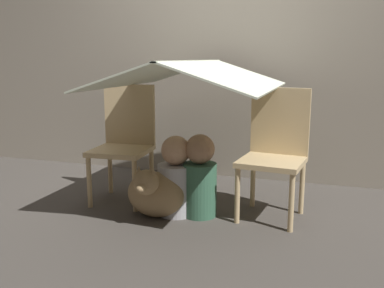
# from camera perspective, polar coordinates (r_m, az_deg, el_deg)

# --- Properties ---
(ground_plane) EXTENTS (8.80, 8.80, 0.00)m
(ground_plane) POSITION_cam_1_polar(r_m,az_deg,el_deg) (3.18, -0.36, -9.05)
(ground_plane) COLOR #47423D
(wall_back) EXTENTS (7.00, 0.05, 2.50)m
(wall_back) POSITION_cam_1_polar(r_m,az_deg,el_deg) (4.00, 4.52, 13.37)
(wall_back) COLOR gray
(wall_back) RESTS_ON ground_plane
(chair_left) EXTENTS (0.45, 0.45, 0.91)m
(chair_left) POSITION_cam_1_polar(r_m,az_deg,el_deg) (3.40, -8.97, 0.66)
(chair_left) COLOR #D1B27F
(chair_left) RESTS_ON ground_plane
(chair_right) EXTENTS (0.47, 0.47, 0.91)m
(chair_right) POSITION_cam_1_polar(r_m,az_deg,el_deg) (3.06, 11.01, -0.60)
(chair_right) COLOR #D1B27F
(chair_right) RESTS_ON ground_plane
(sheet_canopy) EXTENTS (1.16, 1.39, 0.20)m
(sheet_canopy) POSITION_cam_1_polar(r_m,az_deg,el_deg) (3.04, 0.00, 9.32)
(sheet_canopy) COLOR silver
(person_front) EXTENTS (0.26, 0.26, 0.57)m
(person_front) POSITION_cam_1_polar(r_m,az_deg,el_deg) (3.07, -2.15, -4.73)
(person_front) COLOR #B2B2B7
(person_front) RESTS_ON ground_plane
(person_second) EXTENTS (0.24, 0.24, 0.59)m
(person_second) POSITION_cam_1_polar(r_m,az_deg,el_deg) (3.03, 1.05, -4.55)
(person_second) COLOR #38664C
(person_second) RESTS_ON ground_plane
(dog) EXTENTS (0.42, 0.40, 0.41)m
(dog) POSITION_cam_1_polar(r_m,az_deg,el_deg) (3.02, -5.05, -6.47)
(dog) COLOR #9E7F56
(dog) RESTS_ON ground_plane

